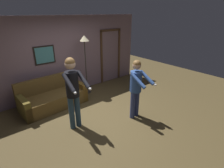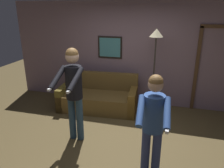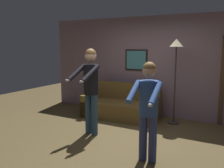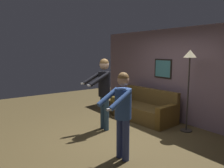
# 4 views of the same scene
# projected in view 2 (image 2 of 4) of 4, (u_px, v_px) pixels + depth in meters

# --- Properties ---
(ground_plane) EXTENTS (12.00, 12.00, 0.00)m
(ground_plane) POSITION_uv_depth(u_px,v_px,m) (109.00, 144.00, 4.13)
(ground_plane) COLOR brown
(back_wall_assembly) EXTENTS (6.40, 0.10, 2.60)m
(back_wall_assembly) POSITION_uv_depth(u_px,v_px,m) (132.00, 54.00, 5.57)
(back_wall_assembly) COLOR slate
(back_wall_assembly) RESTS_ON ground_plane
(couch) EXTENTS (1.95, 0.98, 0.87)m
(couch) POSITION_uv_depth(u_px,v_px,m) (98.00, 98.00, 5.47)
(couch) COLOR brown
(couch) RESTS_ON ground_plane
(torchiere_lamp) EXTENTS (0.31, 0.31, 2.00)m
(torchiere_lamp) POSITION_uv_depth(u_px,v_px,m) (156.00, 45.00, 4.88)
(torchiere_lamp) COLOR #332D28
(torchiere_lamp) RESTS_ON ground_plane
(person_standing_left) EXTENTS (0.45, 0.71, 1.79)m
(person_standing_left) POSITION_uv_depth(u_px,v_px,m) (73.00, 86.00, 3.93)
(person_standing_left) COLOR #2D4863
(person_standing_left) RESTS_ON ground_plane
(person_standing_right) EXTENTS (0.45, 0.63, 1.61)m
(person_standing_right) POSITION_uv_depth(u_px,v_px,m) (153.00, 119.00, 3.07)
(person_standing_right) COLOR navy
(person_standing_right) RESTS_ON ground_plane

